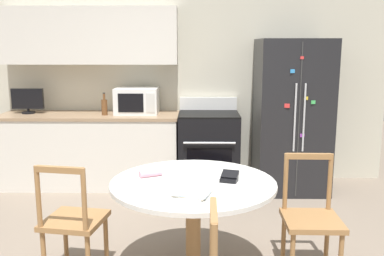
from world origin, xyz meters
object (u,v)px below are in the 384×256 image
object	(u,v)px
microwave	(137,101)
counter_bottle	(104,107)
oven_range	(209,149)
wallet	(230,177)
dining_chair_right	(311,218)
countertop_tv	(28,100)
candle_glass	(187,175)
refrigerator	(291,116)
dining_chair_left	(73,221)

from	to	relation	value
microwave	counter_bottle	bearing A→B (deg)	-162.92
oven_range	microwave	distance (m)	1.06
oven_range	wallet	world-z (taller)	oven_range
dining_chair_right	countertop_tv	bearing A→B (deg)	-34.89
countertop_tv	candle_glass	distance (m)	2.99
wallet	oven_range	bearing A→B (deg)	92.50
countertop_tv	candle_glass	xyz separation A→B (m)	(2.00, -2.20, -0.27)
wallet	refrigerator	bearing A→B (deg)	66.78
oven_range	dining_chair_right	xyz separation A→B (m)	(0.72, -2.05, -0.03)
oven_range	wallet	size ratio (longest dim) A/B	6.92
refrigerator	microwave	bearing A→B (deg)	175.48
oven_range	candle_glass	xyz separation A→B (m)	(-0.22, -2.13, 0.33)
wallet	dining_chair_left	bearing A→B (deg)	179.19
candle_glass	microwave	bearing A→B (deg)	106.69
microwave	countertop_tv	xyz separation A→B (m)	(-1.34, 0.00, 0.01)
countertop_tv	counter_bottle	world-z (taller)	countertop_tv
refrigerator	dining_chair_left	bearing A→B (deg)	-134.91
oven_range	dining_chair_right	world-z (taller)	oven_range
oven_range	microwave	size ratio (longest dim) A/B	2.09
refrigerator	candle_glass	distance (m)	2.38
counter_bottle	dining_chair_right	world-z (taller)	counter_bottle
refrigerator	dining_chair_left	distance (m)	2.94
refrigerator	dining_chair_right	distance (m)	2.05
countertop_tv	counter_bottle	distance (m)	0.98
microwave	dining_chair_left	distance (m)	2.30
microwave	dining_chair_left	world-z (taller)	microwave
countertop_tv	wallet	size ratio (longest dim) A/B	2.47
dining_chair_left	wallet	distance (m)	1.21
refrigerator	candle_glass	bearing A→B (deg)	-120.28
refrigerator	countertop_tv	world-z (taller)	refrigerator
oven_range	countertop_tv	xyz separation A→B (m)	(-2.22, 0.08, 0.60)
countertop_tv	dining_chair_left	distance (m)	2.57
countertop_tv	counter_bottle	size ratio (longest dim) A/B	1.42
counter_bottle	candle_glass	size ratio (longest dim) A/B	2.89
microwave	dining_chair_left	bearing A→B (deg)	-94.87
microwave	countertop_tv	size ratio (longest dim) A/B	1.34
countertop_tv	counter_bottle	bearing A→B (deg)	-6.87
microwave	candle_glass	bearing A→B (deg)	-73.31
dining_chair_left	wallet	size ratio (longest dim) A/B	5.78
countertop_tv	wallet	bearing A→B (deg)	-43.78
oven_range	counter_bottle	world-z (taller)	counter_bottle
refrigerator	counter_bottle	xyz separation A→B (m)	(-2.24, 0.03, 0.10)
countertop_tv	dining_chair_right	distance (m)	3.69
microwave	countertop_tv	bearing A→B (deg)	179.96
dining_chair_right	wallet	bearing A→B (deg)	9.01
counter_bottle	candle_glass	distance (m)	2.34
countertop_tv	dining_chair_left	world-z (taller)	countertop_tv
wallet	dining_chair_right	bearing A→B (deg)	8.02
wallet	counter_bottle	bearing A→B (deg)	122.67
dining_chair_left	wallet	world-z (taller)	dining_chair_left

